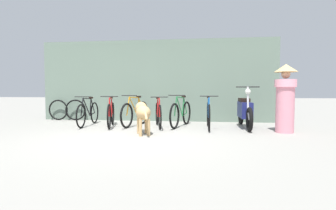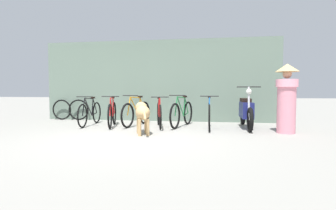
# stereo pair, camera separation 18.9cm
# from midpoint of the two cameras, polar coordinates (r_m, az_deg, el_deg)

# --- Properties ---
(ground_plane) EXTENTS (60.00, 60.00, 0.00)m
(ground_plane) POSITION_cam_midpoint_polar(r_m,az_deg,el_deg) (5.67, -7.45, -7.04)
(ground_plane) COLOR gray
(shop_wall_back) EXTENTS (7.73, 0.20, 2.64)m
(shop_wall_back) POSITION_cam_midpoint_polar(r_m,az_deg,el_deg) (8.66, -1.56, 5.29)
(shop_wall_back) COLOR slate
(shop_wall_back) RESTS_ON ground
(bicycle_0) EXTENTS (0.46, 1.72, 0.84)m
(bicycle_0) POSITION_cam_midpoint_polar(r_m,az_deg,el_deg) (7.85, -15.93, -1.71)
(bicycle_0) COLOR black
(bicycle_0) RESTS_ON ground
(bicycle_1) EXTENTS (0.52, 1.57, 0.86)m
(bicycle_1) POSITION_cam_midpoint_polar(r_m,az_deg,el_deg) (7.46, -11.34, -1.89)
(bicycle_1) COLOR black
(bicycle_1) RESTS_ON ground
(bicycle_2) EXTENTS (0.51, 1.65, 0.88)m
(bicycle_2) POSITION_cam_midpoint_polar(r_m,az_deg,el_deg) (7.48, -6.14, -1.79)
(bicycle_2) COLOR black
(bicycle_2) RESTS_ON ground
(bicycle_3) EXTENTS (0.52, 1.58, 0.85)m
(bicycle_3) POSITION_cam_midpoint_polar(r_m,az_deg,el_deg) (7.18, -1.18, -2.03)
(bicycle_3) COLOR black
(bicycle_3) RESTS_ON ground
(bicycle_4) EXTENTS (0.56, 1.67, 0.89)m
(bicycle_4) POSITION_cam_midpoint_polar(r_m,az_deg,el_deg) (7.28, 3.80, -1.89)
(bicycle_4) COLOR black
(bicycle_4) RESTS_ON ground
(bicycle_5) EXTENTS (0.46, 1.70, 0.88)m
(bicycle_5) POSITION_cam_midpoint_polar(r_m,az_deg,el_deg) (6.99, 9.72, -2.12)
(bicycle_5) COLOR black
(bicycle_5) RESTS_ON ground
(motorcycle) EXTENTS (0.58, 1.98, 1.11)m
(motorcycle) POSITION_cam_midpoint_polar(r_m,az_deg,el_deg) (7.29, 17.37, -1.30)
(motorcycle) COLOR black
(motorcycle) RESTS_ON ground
(stray_dog) EXTENTS (0.57, 1.07, 0.73)m
(stray_dog) POSITION_cam_midpoint_polar(r_m,az_deg,el_deg) (6.04, -4.70, -1.65)
(stray_dog) COLOR tan
(stray_dog) RESTS_ON ground
(person_in_robes) EXTENTS (0.68, 0.68, 1.63)m
(person_in_robes) POSITION_cam_midpoint_polar(r_m,az_deg,el_deg) (6.76, 25.15, 1.77)
(person_in_robes) COLOR pink
(person_in_robes) RESTS_ON ground
(spare_tire_left) EXTENTS (0.70, 0.11, 0.70)m
(spare_tire_left) POSITION_cam_midpoint_polar(r_m,az_deg,el_deg) (9.32, -18.34, -0.99)
(spare_tire_left) COLOR black
(spare_tire_left) RESTS_ON ground
(spare_tire_right) EXTENTS (0.69, 0.06, 0.69)m
(spare_tire_right) POSITION_cam_midpoint_polar(r_m,az_deg,el_deg) (9.62, -21.61, -0.95)
(spare_tire_right) COLOR black
(spare_tire_right) RESTS_ON ground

